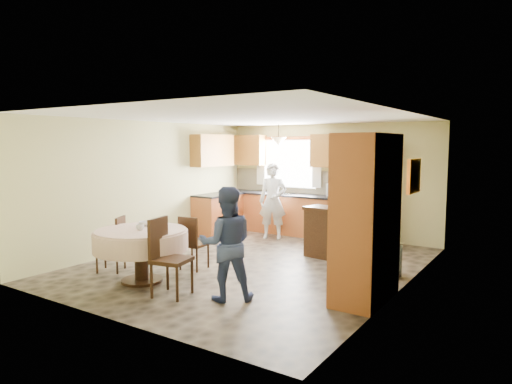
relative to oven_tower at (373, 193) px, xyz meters
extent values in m
cube|color=brown|center=(-1.15, -2.69, -1.06)|extent=(5.00, 6.00, 0.01)
cube|color=white|center=(-1.15, -2.69, 1.44)|extent=(5.00, 6.00, 0.01)
cube|color=#C3C07D|center=(-1.15, 0.31, 0.19)|extent=(5.00, 0.02, 2.50)
cube|color=#C3C07D|center=(-1.15, -5.69, 0.19)|extent=(5.00, 0.02, 2.50)
cube|color=#C3C07D|center=(-3.65, -2.69, 0.19)|extent=(0.02, 6.00, 2.50)
cube|color=#C3C07D|center=(1.35, -2.69, 0.19)|extent=(0.02, 6.00, 2.50)
cube|color=white|center=(-2.15, 0.29, 0.54)|extent=(1.40, 0.03, 1.10)
cube|color=white|center=(-2.90, 0.24, 0.59)|extent=(0.22, 0.02, 1.15)
cube|color=white|center=(-1.40, 0.24, 0.59)|extent=(0.22, 0.02, 1.15)
cube|color=orange|center=(-2.00, 0.01, -0.62)|extent=(3.30, 0.60, 0.88)
cube|color=black|center=(-2.00, 0.01, -0.16)|extent=(3.30, 0.64, 0.04)
cube|color=orange|center=(-3.35, -0.89, -0.62)|extent=(0.60, 1.20, 0.88)
cube|color=black|center=(-3.35, -0.89, -0.16)|extent=(0.64, 1.20, 0.04)
cube|color=#C8B78D|center=(-2.00, 0.30, 0.12)|extent=(3.30, 0.02, 0.55)
cube|color=#B5752D|center=(-3.20, 0.15, 0.85)|extent=(0.85, 0.33, 0.72)
cube|color=#B5752D|center=(-1.00, 0.15, 0.85)|extent=(0.90, 0.33, 0.72)
cube|color=#B5752D|center=(-3.48, -0.89, 0.85)|extent=(0.33, 1.20, 0.72)
cube|color=orange|center=(0.00, 0.00, 0.00)|extent=(0.66, 0.62, 2.12)
cube|color=black|center=(0.00, -0.31, 0.19)|extent=(0.56, 0.01, 0.45)
cube|color=black|center=(0.00, -0.31, -0.31)|extent=(0.56, 0.01, 0.45)
cone|color=beige|center=(-2.15, -0.19, 1.06)|extent=(0.36, 0.36, 0.18)
cube|color=#3A2410|center=(-0.10, -1.58, -0.63)|extent=(1.27, 0.66, 0.86)
cube|color=black|center=(0.99, -2.15, -0.81)|extent=(0.40, 0.31, 0.49)
cube|color=orange|center=(1.07, -3.39, 0.03)|extent=(0.57, 1.15, 2.19)
cylinder|color=#3A2410|center=(-2.01, -4.45, -0.70)|extent=(0.20, 0.20, 0.73)
cylinder|color=#3A2410|center=(-2.01, -4.45, -1.04)|extent=(0.61, 0.61, 0.04)
cylinder|color=beige|center=(-2.01, -4.45, -0.29)|extent=(1.33, 1.33, 0.05)
cylinder|color=beige|center=(-2.01, -4.45, -0.44)|extent=(1.39, 1.39, 0.29)
cube|color=#3A2410|center=(-2.86, -4.32, -0.65)|extent=(0.53, 0.53, 0.05)
cube|color=#3A2410|center=(-2.70, -4.24, -0.40)|extent=(0.21, 0.34, 0.46)
cylinder|color=#3A2410|center=(-3.02, -4.49, -0.86)|extent=(0.03, 0.03, 0.40)
cylinder|color=#3A2410|center=(-2.69, -4.49, -0.86)|extent=(0.03, 0.03, 0.40)
cylinder|color=#3A2410|center=(-3.02, -4.15, -0.86)|extent=(0.03, 0.03, 0.40)
cylinder|color=#3A2410|center=(-2.69, -4.15, -0.86)|extent=(0.03, 0.03, 0.40)
cube|color=#3A2410|center=(-1.82, -3.47, -0.65)|extent=(0.42, 0.42, 0.05)
cube|color=#3A2410|center=(-1.80, -3.65, -0.40)|extent=(0.37, 0.07, 0.46)
cylinder|color=#3A2410|center=(-1.98, -3.64, -0.86)|extent=(0.03, 0.03, 0.39)
cylinder|color=#3A2410|center=(-1.65, -3.64, -0.86)|extent=(0.03, 0.03, 0.39)
cylinder|color=#3A2410|center=(-1.98, -3.31, -0.86)|extent=(0.03, 0.03, 0.39)
cylinder|color=#3A2410|center=(-1.65, -3.31, -0.86)|extent=(0.03, 0.03, 0.39)
cube|color=#3A2410|center=(-1.18, -4.66, -0.57)|extent=(0.55, 0.55, 0.05)
cube|color=#3A2410|center=(-1.38, -4.71, -0.27)|extent=(0.13, 0.44, 0.55)
cylinder|color=#3A2410|center=(-1.37, -4.86, -0.82)|extent=(0.04, 0.04, 0.47)
cylinder|color=#3A2410|center=(-0.98, -4.86, -0.82)|extent=(0.04, 0.04, 0.47)
cylinder|color=#3A2410|center=(-1.37, -4.47, -0.82)|extent=(0.04, 0.04, 0.47)
cylinder|color=#3A2410|center=(-0.98, -4.47, -0.82)|extent=(0.04, 0.04, 0.47)
cube|color=#ECB645|center=(1.32, -2.06, 0.52)|extent=(0.05, 0.63, 0.52)
cube|color=silver|center=(1.29, -2.06, 0.52)|extent=(0.01, 0.52, 0.41)
imported|color=silver|center=(-0.70, -0.04, 0.01)|extent=(0.56, 0.40, 0.30)
imported|color=silver|center=(-2.01, -0.65, -0.24)|extent=(0.71, 0.59, 1.64)
imported|color=#364476|center=(-0.46, -4.38, -0.31)|extent=(0.93, 0.91, 1.51)
imported|color=#B2B2B2|center=(-0.45, -1.58, -0.17)|extent=(0.25, 0.25, 0.06)
imported|color=silver|center=(0.28, -1.58, -0.05)|extent=(0.11, 0.11, 0.29)
imported|color=#B2B2B2|center=(-1.96, -4.50, -0.22)|extent=(0.15, 0.15, 0.09)
imported|color=#B2B2B2|center=(-2.17, -4.19, -0.23)|extent=(0.23, 0.23, 0.07)
camera|label=1|loc=(3.09, -9.08, 0.99)|focal=32.00mm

